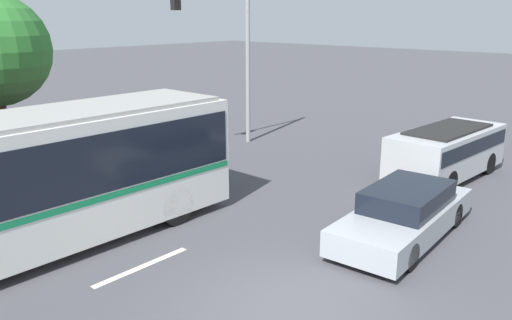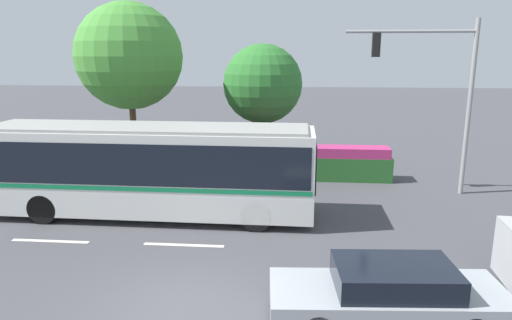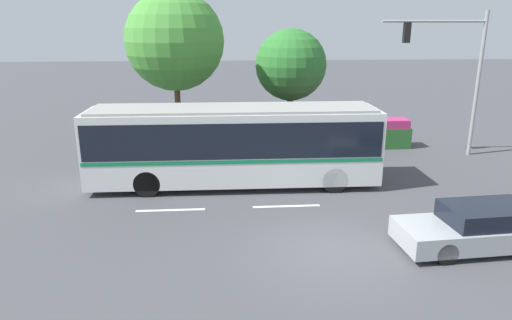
% 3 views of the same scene
% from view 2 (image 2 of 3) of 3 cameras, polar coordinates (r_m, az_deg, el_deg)
% --- Properties ---
extents(ground_plane, '(140.00, 140.00, 0.00)m').
position_cam_2_polar(ground_plane, '(10.77, -9.31, -17.81)').
color(ground_plane, '#444449').
extents(city_bus, '(11.36, 2.65, 3.16)m').
position_cam_2_polar(city_bus, '(16.00, -13.34, -0.64)').
color(city_bus, silver).
rests_on(city_bus, ground).
extents(sedan_foreground, '(4.99, 2.09, 1.28)m').
position_cam_2_polar(sedan_foreground, '(10.28, 16.26, -15.89)').
color(sedan_foreground, '#9EA3A8').
rests_on(sedan_foreground, ground).
extents(traffic_light_pole, '(4.95, 0.24, 6.82)m').
position_cam_2_polar(traffic_light_pole, '(19.20, 22.22, 8.92)').
color(traffic_light_pole, gray).
rests_on(traffic_light_pole, ground).
extents(flowering_hedge, '(10.76, 1.10, 1.49)m').
position_cam_2_polar(flowering_hedge, '(20.63, 1.76, -0.25)').
color(flowering_hedge, '#286028').
rests_on(flowering_hedge, ground).
extents(street_tree_left, '(4.92, 4.92, 7.86)m').
position_cam_2_polar(street_tree_left, '(22.35, -15.58, 12.38)').
color(street_tree_left, brown).
rests_on(street_tree_left, ground).
extents(street_tree_centre, '(3.88, 3.88, 6.02)m').
position_cam_2_polar(street_tree_centre, '(22.65, 0.83, 9.45)').
color(street_tree_centre, brown).
rests_on(street_tree_centre, ground).
extents(lane_stripe_near, '(2.40, 0.16, 0.01)m').
position_cam_2_polar(lane_stripe_near, '(15.26, -24.33, -9.23)').
color(lane_stripe_near, silver).
rests_on(lane_stripe_near, ground).
extents(lane_stripe_mid, '(2.40, 0.16, 0.01)m').
position_cam_2_polar(lane_stripe_mid, '(13.84, -9.03, -10.47)').
color(lane_stripe_mid, silver).
rests_on(lane_stripe_mid, ground).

